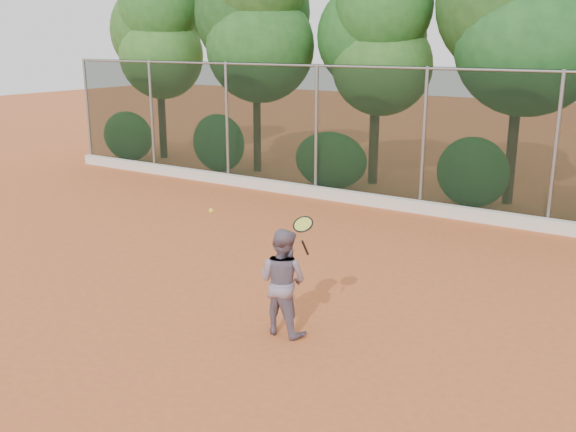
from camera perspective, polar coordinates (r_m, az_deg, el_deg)
The scene contains 7 objects.
ground at distance 10.34m, azimuth -3.05°, elevation -7.93°, with size 80.00×80.00×0.00m, color #C9602F.
concrete_curb at distance 16.02m, azimuth 11.41°, elevation 0.83°, with size 24.00×0.20×0.30m, color silver.
tennis_player at distance 9.14m, azimuth -0.47°, elevation -5.84°, with size 0.76×0.59×1.56m, color slate.
chainlink_fence at distance 15.86m, azimuth 11.98°, elevation 6.95°, with size 24.09×0.09×3.50m.
foliage_backdrop at distance 17.75m, azimuth 13.16°, elevation 15.99°, with size 23.70×3.63×7.55m.
tennis_racket at distance 8.62m, azimuth 1.36°, elevation -0.98°, with size 0.30×0.29×0.57m.
tennis_ball_in_flight at distance 9.06m, azimuth -6.85°, elevation 0.47°, with size 0.07×0.07×0.07m.
Camera 1 is at (5.62, -7.66, 4.08)m, focal length 40.00 mm.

